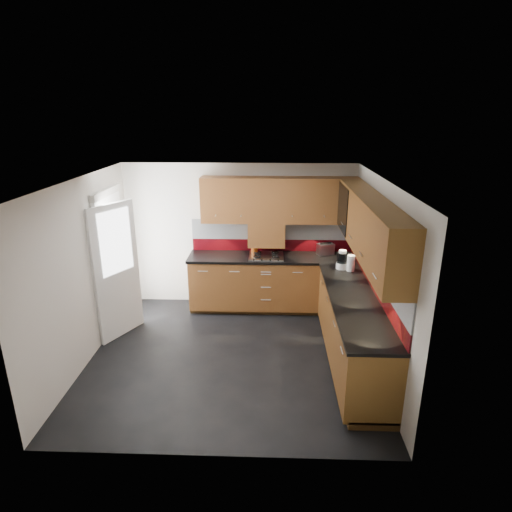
{
  "coord_description": "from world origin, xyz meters",
  "views": [
    {
      "loc": [
        0.52,
        -5.09,
        3.19
      ],
      "look_at": [
        0.31,
        0.65,
        1.23
      ],
      "focal_mm": 30.0,
      "sensor_mm": 36.0,
      "label": 1
    }
  ],
  "objects_px": {
    "food_processor": "(342,260)",
    "toaster": "(325,249)",
    "gas_hob": "(266,256)",
    "utensil_pot": "(254,248)"
  },
  "relations": [
    {
      "from": "gas_hob",
      "to": "toaster",
      "type": "height_order",
      "value": "toaster"
    },
    {
      "from": "food_processor",
      "to": "gas_hob",
      "type": "bearing_deg",
      "value": 156.14
    },
    {
      "from": "gas_hob",
      "to": "food_processor",
      "type": "xyz_separation_m",
      "value": [
        1.14,
        -0.5,
        0.12
      ]
    },
    {
      "from": "utensil_pot",
      "to": "gas_hob",
      "type": "bearing_deg",
      "value": -42.46
    },
    {
      "from": "food_processor",
      "to": "toaster",
      "type": "bearing_deg",
      "value": 104.19
    },
    {
      "from": "food_processor",
      "to": "utensil_pot",
      "type": "bearing_deg",
      "value": 152.88
    },
    {
      "from": "gas_hob",
      "to": "food_processor",
      "type": "height_order",
      "value": "food_processor"
    },
    {
      "from": "utensil_pot",
      "to": "food_processor",
      "type": "relative_size",
      "value": 1.44
    },
    {
      "from": "gas_hob",
      "to": "toaster",
      "type": "relative_size",
      "value": 1.85
    },
    {
      "from": "toaster",
      "to": "gas_hob",
      "type": "bearing_deg",
      "value": -170.52
    }
  ]
}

